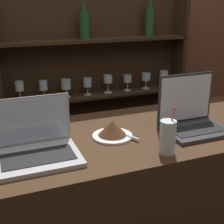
% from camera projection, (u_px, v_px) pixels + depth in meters
% --- Properties ---
extents(bar_counter, '(2.18, 0.65, 1.01)m').
position_uv_depth(bar_counter, '(138.00, 220.00, 1.63)').
color(bar_counter, '#382314').
rests_on(bar_counter, ground_plane).
extents(back_wall, '(7.00, 0.06, 2.70)m').
position_uv_depth(back_wall, '(76.00, 35.00, 2.31)').
color(back_wall, brown).
rests_on(back_wall, ground_plane).
extents(back_shelf, '(1.43, 0.18, 1.65)m').
position_uv_depth(back_shelf, '(97.00, 99.00, 2.44)').
color(back_shelf, '#332114').
rests_on(back_shelf, ground_plane).
extents(laptop_near, '(0.32, 0.25, 0.22)m').
position_uv_depth(laptop_near, '(36.00, 145.00, 1.21)').
color(laptop_near, '#ADADB2').
rests_on(laptop_near, bar_counter).
extents(laptop_far, '(0.29, 0.21, 0.26)m').
position_uv_depth(laptop_far, '(192.00, 117.00, 1.46)').
color(laptop_far, '#333338').
rests_on(laptop_far, bar_counter).
extents(cake_plate, '(0.18, 0.18, 0.08)m').
position_uv_depth(cake_plate, '(112.00, 130.00, 1.38)').
color(cake_plate, white).
rests_on(cake_plate, bar_counter).
extents(water_glass, '(0.06, 0.06, 0.19)m').
position_uv_depth(water_glass, '(168.00, 137.00, 1.22)').
color(water_glass, silver).
rests_on(water_glass, bar_counter).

